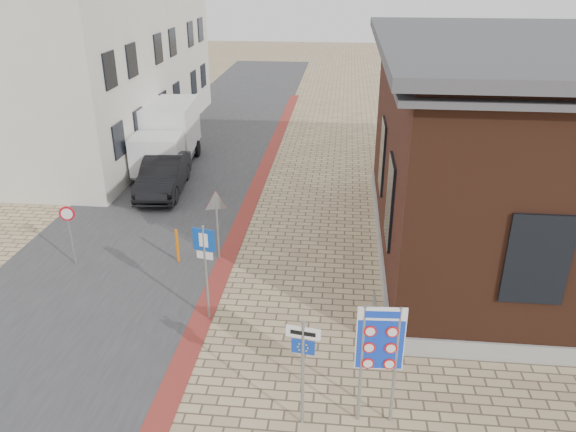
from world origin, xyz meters
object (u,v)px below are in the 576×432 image
at_px(box_truck, 167,135).
at_px(essen_sign, 303,357).
at_px(border_sign, 380,341).
at_px(sedan, 163,175).
at_px(parking_sign, 205,256).
at_px(bollard, 177,246).

bearing_deg(box_truck, essen_sign, -68.93).
bearing_deg(box_truck, border_sign, -64.27).
bearing_deg(essen_sign, sedan, 127.51).
height_order(sedan, essen_sign, essen_sign).
height_order(border_sign, parking_sign, border_sign).
height_order(sedan, box_truck, box_truck).
relative_size(sedan, bollard, 3.97).
relative_size(sedan, essen_sign, 1.77).
xyz_separation_m(box_truck, essen_sign, (7.51, -15.61, 0.23)).
bearing_deg(bollard, parking_sign, -60.46).
relative_size(essen_sign, bollard, 2.24).
distance_m(sedan, parking_sign, 9.79).
distance_m(sedan, essen_sign, 14.14).
xyz_separation_m(border_sign, essen_sign, (-1.50, -0.22, -0.32)).
bearing_deg(box_truck, sedan, -81.65).
bearing_deg(parking_sign, border_sign, -24.64).
height_order(box_truck, essen_sign, box_truck).
xyz_separation_m(border_sign, parking_sign, (-4.30, 3.28, -0.11)).
bearing_deg(box_truck, parking_sign, -73.36).
xyz_separation_m(sedan, border_sign, (8.27, -12.15, 1.27)).
xyz_separation_m(sedan, box_truck, (-0.75, 3.24, 0.73)).
height_order(essen_sign, bollard, essen_sign).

